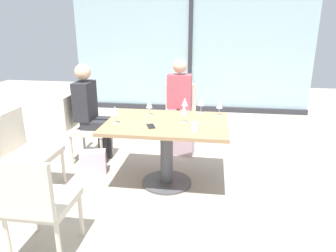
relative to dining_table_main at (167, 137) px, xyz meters
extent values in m
plane|color=#A89E8E|center=(0.00, 0.00, -0.55)|extent=(12.00, 12.00, 0.00)
cube|color=#9BB7BC|center=(0.00, 3.20, 0.80)|extent=(4.68, 0.03, 2.70)
cube|color=#2D2D33|center=(0.00, 3.17, 0.80)|extent=(0.08, 0.06, 2.70)
cube|color=#2D2D33|center=(0.00, 3.17, -0.50)|extent=(4.68, 0.10, 0.10)
cube|color=#997551|center=(0.00, 0.00, 0.16)|extent=(1.29, 0.94, 0.04)
cylinder|color=#4C4C51|center=(0.00, 0.00, -0.21)|extent=(0.14, 0.14, 0.69)
cylinder|color=#4C4C51|center=(0.00, 0.00, -0.54)|extent=(0.56, 0.56, 0.02)
cube|color=beige|center=(0.00, 1.21, -0.13)|extent=(0.46, 0.46, 0.06)
cube|color=beige|center=(0.00, 1.46, 0.11)|extent=(0.46, 0.05, 0.42)
cylinder|color=beige|center=(-0.20, 1.01, -0.36)|extent=(0.04, 0.04, 0.39)
cylinder|color=beige|center=(0.20, 1.01, -0.36)|extent=(0.04, 0.04, 0.39)
cylinder|color=beige|center=(-0.20, 1.41, -0.36)|extent=(0.04, 0.04, 0.39)
cylinder|color=beige|center=(0.20, 1.41, -0.36)|extent=(0.04, 0.04, 0.39)
cube|color=beige|center=(-1.07, 0.52, -0.13)|extent=(0.46, 0.46, 0.06)
cube|color=beige|center=(-1.32, 0.52, 0.11)|extent=(0.05, 0.46, 0.42)
cylinder|color=beige|center=(-0.87, 0.32, -0.36)|extent=(0.04, 0.04, 0.39)
cylinder|color=beige|center=(-0.87, 0.72, -0.36)|extent=(0.04, 0.04, 0.39)
cylinder|color=beige|center=(-1.27, 0.32, -0.36)|extent=(0.04, 0.04, 0.39)
cylinder|color=beige|center=(-1.27, 0.72, -0.36)|extent=(0.04, 0.04, 0.39)
cube|color=beige|center=(-0.78, -1.21, -0.13)|extent=(0.46, 0.46, 0.06)
cube|color=beige|center=(-0.78, -1.46, 0.11)|extent=(0.46, 0.05, 0.42)
cylinder|color=beige|center=(-0.58, -1.01, -0.36)|extent=(0.04, 0.04, 0.39)
cylinder|color=beige|center=(-0.98, -1.01, -0.36)|extent=(0.04, 0.04, 0.39)
cylinder|color=beige|center=(-0.58, -1.41, -0.36)|extent=(0.04, 0.04, 0.39)
cylinder|color=beige|center=(-0.98, -1.41, -0.36)|extent=(0.04, 0.04, 0.39)
cube|color=beige|center=(-1.36, -0.35, -0.13)|extent=(0.46, 0.46, 0.06)
cube|color=beige|center=(-1.61, -0.35, 0.11)|extent=(0.05, 0.46, 0.42)
cylinder|color=beige|center=(-1.16, -0.55, -0.36)|extent=(0.04, 0.04, 0.39)
cylinder|color=beige|center=(-1.16, -0.15, -0.36)|extent=(0.04, 0.04, 0.39)
cylinder|color=beige|center=(-1.56, -0.55, -0.36)|extent=(0.04, 0.04, 0.39)
cylinder|color=beige|center=(-1.56, -0.15, -0.36)|extent=(0.04, 0.04, 0.39)
cylinder|color=#B24C56|center=(-0.09, 1.03, -0.33)|extent=(0.11, 0.11, 0.45)
cube|color=#B24C56|center=(-0.09, 1.13, -0.05)|extent=(0.13, 0.32, 0.11)
cylinder|color=#B24C56|center=(0.09, 1.03, -0.33)|extent=(0.11, 0.11, 0.45)
cube|color=#B24C56|center=(0.09, 1.13, -0.05)|extent=(0.13, 0.32, 0.11)
cube|color=#B24C56|center=(0.00, 1.26, 0.25)|extent=(0.34, 0.20, 0.48)
sphere|color=#D8AD8C|center=(0.00, 1.26, 0.61)|extent=(0.20, 0.20, 0.20)
cylinder|color=#28282D|center=(-0.89, 0.43, -0.33)|extent=(0.11, 0.11, 0.45)
cube|color=#28282D|center=(-0.99, 0.43, -0.05)|extent=(0.32, 0.13, 0.11)
cylinder|color=#28282D|center=(-0.89, 0.61, -0.33)|extent=(0.11, 0.11, 0.45)
cube|color=#28282D|center=(-0.99, 0.61, -0.05)|extent=(0.32, 0.13, 0.11)
cube|color=#28282D|center=(-1.12, 0.52, 0.25)|extent=(0.20, 0.34, 0.48)
sphere|color=#D8AD8C|center=(-1.12, 0.52, 0.61)|extent=(0.20, 0.20, 0.20)
cylinder|color=silver|center=(0.34, 0.41, 0.18)|extent=(0.06, 0.06, 0.00)
cylinder|color=silver|center=(0.34, 0.41, 0.22)|extent=(0.01, 0.01, 0.08)
cone|color=silver|center=(0.34, 0.41, 0.31)|extent=(0.07, 0.07, 0.09)
cylinder|color=silver|center=(0.55, 0.32, 0.18)|extent=(0.06, 0.06, 0.00)
cylinder|color=silver|center=(0.55, 0.32, 0.22)|extent=(0.01, 0.01, 0.08)
cone|color=silver|center=(0.55, 0.32, 0.31)|extent=(0.07, 0.07, 0.09)
cylinder|color=silver|center=(0.18, 0.00, 0.18)|extent=(0.06, 0.06, 0.00)
cylinder|color=silver|center=(0.18, 0.00, 0.22)|extent=(0.01, 0.01, 0.08)
cone|color=silver|center=(0.18, 0.00, 0.31)|extent=(0.07, 0.07, 0.09)
cylinder|color=silver|center=(-0.52, -0.13, 0.18)|extent=(0.06, 0.06, 0.00)
cylinder|color=silver|center=(-0.52, -0.13, 0.22)|extent=(0.01, 0.01, 0.08)
cone|color=silver|center=(-0.52, -0.13, 0.31)|extent=(0.07, 0.07, 0.09)
cylinder|color=silver|center=(0.16, 0.36, 0.18)|extent=(0.06, 0.06, 0.00)
cylinder|color=silver|center=(0.16, 0.36, 0.22)|extent=(0.01, 0.01, 0.08)
cone|color=silver|center=(0.16, 0.36, 0.31)|extent=(0.07, 0.07, 0.09)
cylinder|color=silver|center=(-0.23, 0.22, 0.18)|extent=(0.06, 0.06, 0.00)
cylinder|color=silver|center=(-0.23, 0.22, 0.22)|extent=(0.01, 0.01, 0.08)
cone|color=silver|center=(-0.23, 0.22, 0.31)|extent=(0.07, 0.07, 0.09)
cylinder|color=white|center=(0.31, -0.27, 0.22)|extent=(0.08, 0.08, 0.09)
cube|color=black|center=(-0.14, -0.18, 0.18)|extent=(0.12, 0.16, 0.01)
cube|color=beige|center=(0.10, 0.85, -0.41)|extent=(0.32, 0.21, 0.28)
cube|color=beige|center=(-0.91, 0.13, -0.41)|extent=(0.33, 0.23, 0.28)
camera|label=1|loc=(0.47, -3.18, 1.18)|focal=33.85mm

